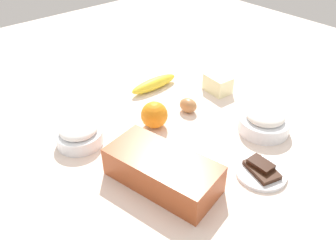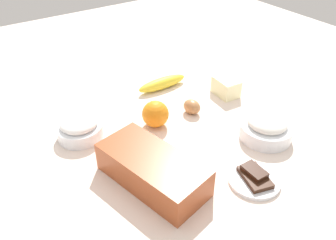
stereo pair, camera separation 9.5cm
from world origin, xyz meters
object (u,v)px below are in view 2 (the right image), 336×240
sugar_bowl (80,128)px  egg_near_butter (192,107)px  flour_bowl (266,128)px  chocolate_plate (254,178)px  loaf_pan (153,169)px  banana (162,83)px  butter_block (226,87)px  orange_fruit (155,114)px

sugar_bowl → egg_near_butter: sugar_bowl is taller
flour_bowl → egg_near_butter: flour_bowl is taller
sugar_bowl → chocolate_plate: (-0.42, -0.29, -0.02)m
chocolate_plate → egg_near_butter: bearing=-9.9°
loaf_pan → flour_bowl: (-0.03, -0.37, -0.01)m
flour_bowl → chocolate_plate: flour_bowl is taller
loaf_pan → banana: bearing=-49.2°
banana → egg_near_butter: egg_near_butter is taller
sugar_bowl → loaf_pan: bearing=-164.3°
egg_near_butter → chocolate_plate: egg_near_butter is taller
loaf_pan → butter_block: (0.21, -0.43, -0.01)m
loaf_pan → chocolate_plate: loaf_pan is taller
loaf_pan → sugar_bowl: size_ratio=2.29×
flour_bowl → chocolate_plate: size_ratio=1.16×
chocolate_plate → flour_bowl: bearing=-55.1°
butter_block → chocolate_plate: butter_block is taller
loaf_pan → banana: size_ratio=1.59×
flour_bowl → egg_near_butter: (0.22, 0.10, -0.01)m
banana → egg_near_butter: bearing=177.3°
egg_near_butter → flour_bowl: bearing=-155.8°
loaf_pan → orange_fruit: bearing=-47.0°
butter_block → egg_near_butter: size_ratio=1.52×
butter_block → loaf_pan: bearing=116.2°
banana → chocolate_plate: (-0.52, 0.07, -0.01)m
banana → flour_bowl: bearing=-167.4°
banana → loaf_pan: bearing=143.6°
loaf_pan → banana: loaf_pan is taller
sugar_bowl → egg_near_butter: (-0.08, -0.34, -0.01)m
loaf_pan → flour_bowl: bearing=-107.8°
chocolate_plate → butter_block: bearing=-32.2°
orange_fruit → butter_block: size_ratio=0.90×
loaf_pan → sugar_bowl: (0.27, 0.08, -0.01)m
banana → orange_fruit: size_ratio=2.34×
loaf_pan → chocolate_plate: size_ratio=2.32×
sugar_bowl → butter_block: 0.51m
loaf_pan → sugar_bowl: 0.28m
banana → chocolate_plate: banana is taller
flour_bowl → butter_block: bearing=-15.2°
butter_block → orange_fruit: bearing=93.0°
egg_near_butter → butter_block: bearing=-81.6°
butter_block → egg_near_butter: (-0.02, 0.17, -0.01)m
orange_fruit → butter_block: orange_fruit is taller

